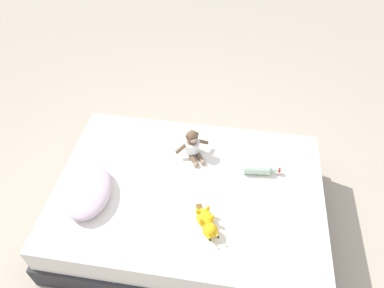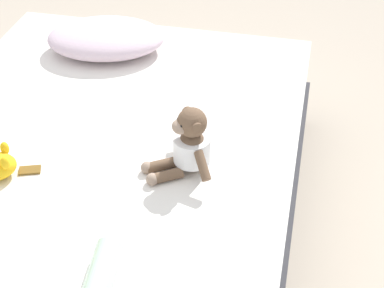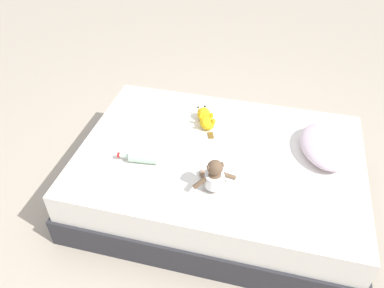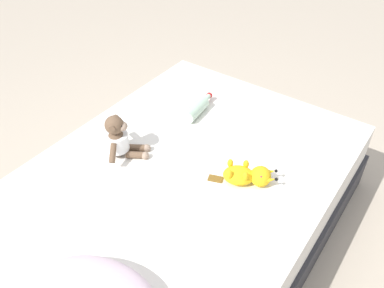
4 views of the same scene
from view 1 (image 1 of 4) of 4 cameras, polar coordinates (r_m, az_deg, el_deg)
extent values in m
plane|color=#B7A893|center=(2.98, -0.49, -12.32)|extent=(16.00, 16.00, 0.00)
cube|color=#2D2D33|center=(2.89, -0.50, -11.15)|extent=(1.40, 2.03, 0.23)
cube|color=white|center=(2.70, -0.53, -8.55)|extent=(1.36, 1.97, 0.23)
ellipsoid|color=silver|center=(2.62, -16.75, -7.19)|extent=(0.56, 0.45, 0.13)
ellipsoid|color=brown|center=(2.77, 0.00, -0.36)|extent=(0.14, 0.15, 0.15)
cylinder|color=white|center=(2.76, 0.00, -0.29)|extent=(0.17, 0.17, 0.09)
sphere|color=brown|center=(2.69, 0.00, 1.26)|extent=(0.10, 0.10, 0.10)
ellipsoid|color=gray|center=(2.67, 0.35, 0.58)|extent=(0.07, 0.08, 0.04)
sphere|color=black|center=(2.66, 0.69, 0.96)|extent=(0.01, 0.01, 0.01)
sphere|color=black|center=(2.65, -0.03, 0.74)|extent=(0.01, 0.01, 0.01)
cylinder|color=brown|center=(2.69, 0.89, 1.72)|extent=(0.03, 0.02, 0.03)
cylinder|color=brown|center=(2.67, -0.90, 1.17)|extent=(0.03, 0.02, 0.03)
cylinder|color=brown|center=(2.79, 1.80, 0.36)|extent=(0.08, 0.10, 0.08)
cylinder|color=brown|center=(2.74, -1.84, -0.80)|extent=(0.08, 0.10, 0.08)
cylinder|color=brown|center=(2.76, 1.36, -2.30)|extent=(0.10, 0.08, 0.04)
cylinder|color=brown|center=(2.74, 0.22, -2.68)|extent=(0.10, 0.08, 0.04)
sphere|color=gray|center=(2.73, 1.79, -3.03)|extent=(0.04, 0.04, 0.04)
sphere|color=gray|center=(2.71, 0.64, -3.41)|extent=(0.04, 0.04, 0.04)
ellipsoid|color=yellow|center=(2.41, 2.10, -11.99)|extent=(0.18, 0.17, 0.08)
sphere|color=yellow|center=(2.35, 2.98, -13.90)|extent=(0.10, 0.10, 0.10)
cone|color=yellow|center=(2.33, 4.03, -14.44)|extent=(0.07, 0.06, 0.05)
sphere|color=black|center=(2.31, 4.30, -14.91)|extent=(0.02, 0.02, 0.02)
cone|color=yellow|center=(2.32, 2.70, -14.84)|extent=(0.07, 0.06, 0.05)
sphere|color=black|center=(2.30, 2.95, -15.32)|extent=(0.02, 0.02, 0.02)
sphere|color=red|center=(2.34, 3.71, -13.36)|extent=(0.02, 0.02, 0.02)
sphere|color=red|center=(2.32, 2.29, -13.78)|extent=(0.02, 0.02, 0.02)
ellipsoid|color=yellow|center=(2.37, 3.35, -11.81)|extent=(0.04, 0.04, 0.05)
ellipsoid|color=yellow|center=(2.35, 1.39, -12.38)|extent=(0.04, 0.04, 0.05)
ellipsoid|color=yellow|center=(2.41, 2.62, -10.40)|extent=(0.04, 0.04, 0.05)
ellipsoid|color=yellow|center=(2.39, 0.88, -10.90)|extent=(0.04, 0.04, 0.05)
cube|color=brown|center=(2.50, 1.20, -10.41)|extent=(0.08, 0.06, 0.01)
cylinder|color=#B2D1B7|center=(2.70, 10.44, -4.08)|extent=(0.10, 0.20, 0.08)
cylinder|color=#B2D1B7|center=(2.73, 13.17, -4.15)|extent=(0.04, 0.07, 0.03)
cylinder|color=red|center=(2.73, 14.03, -4.17)|extent=(0.04, 0.02, 0.04)
camera|label=2|loc=(2.61, 36.95, 19.68)|focal=55.27mm
camera|label=3|loc=(3.58, -0.41, 41.50)|focal=35.93mm
camera|label=4|loc=(1.66, -48.41, 4.03)|focal=37.54mm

